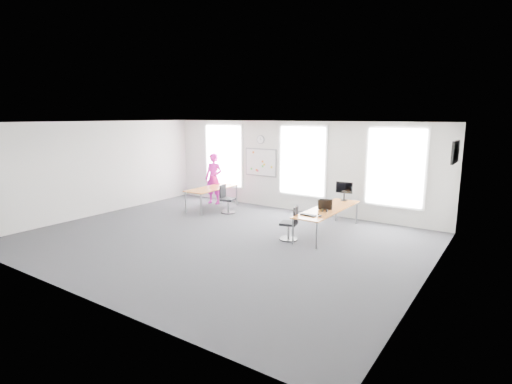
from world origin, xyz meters
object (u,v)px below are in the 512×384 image
Objects in this scene: chair_right at (291,225)px; person at (214,179)px; desk_right at (328,210)px; desk_left at (212,189)px; chair_left at (227,201)px; monitor at (344,189)px; headphones at (324,210)px; keyboard at (308,215)px.

person is (-4.47, 2.28, 0.53)m from chair_right.
desk_left reaches higher than desk_right.
chair_left is 3.87m from monitor.
headphones is (0.64, 0.64, 0.35)m from chair_right.
monitor reaches higher than chair_left.
headphones reaches higher than desk_right.
desk_left is 2.16× the size of chair_left.
desk_left is at bearing -126.56° from chair_right.
chair_right is at bearing -125.80° from chair_left.
keyboard is at bearing -112.24° from headphones.
desk_left is at bearing 173.43° from desk_right.
chair_left is at bearing 170.37° from keyboard.
keyboard is (3.67, -1.35, 0.30)m from chair_left.
chair_right is (3.98, -1.60, -0.28)m from desk_left.
monitor is at bearing 99.06° from keyboard.
monitor is at bearing 89.80° from headphones.
keyboard is (-0.09, -1.00, 0.06)m from desk_right.
desk_left is 0.84m from chair_left.
headphones is (4.62, -0.96, 0.07)m from desk_left.
chair_right is at bearing -21.85° from desk_left.
keyboard is 0.77× the size of monitor.
desk_right is at bearing 138.17° from chair_right.
headphones is (0.09, -0.43, 0.09)m from desk_right.
desk_left is 4.57m from monitor.
chair_right is 5.05m from person.
chair_right is 0.97m from headphones.
chair_right is 3.51m from chair_left.
headphones is at bearing 120.29° from chair_right.
monitor is (-0.12, 1.65, 0.29)m from headphones.
chair_right reaches higher than desk_right.
chair_left is 2.16× the size of keyboard.
desk_left is 4.72m from headphones.
monitor reaches higher than desk_left.
monitor is at bearing -7.49° from person.
chair_left is 3.94m from headphones.
person is 4.99m from monitor.
desk_left is 2.24× the size of chair_right.
chair_left is at bearing -170.73° from monitor.
headphones is 1.68m from monitor.
monitor reaches higher than chair_right.
chair_left is 1.67× the size of monitor.
chair_right is at bearing -106.59° from monitor.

